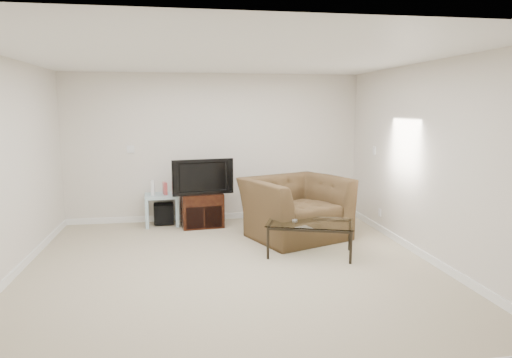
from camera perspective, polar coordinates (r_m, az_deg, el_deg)
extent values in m
plane|color=tan|center=(5.65, -3.11, -11.07)|extent=(5.00, 5.00, 0.00)
plane|color=white|center=(5.34, -3.35, 15.01)|extent=(5.00, 5.00, 0.00)
cube|color=silver|center=(7.83, -5.15, 3.90)|extent=(5.00, 0.02, 2.50)
cube|color=silver|center=(5.67, -29.21, 0.88)|extent=(0.02, 5.00, 2.50)
cube|color=silver|center=(6.14, 20.67, 1.97)|extent=(0.02, 5.00, 2.50)
cube|color=white|center=(7.85, -15.41, 3.62)|extent=(0.12, 0.02, 0.12)
cube|color=white|center=(7.56, 14.57, 3.46)|extent=(0.02, 0.09, 0.13)
cube|color=white|center=(7.43, 15.22, -4.07)|extent=(0.02, 0.08, 0.12)
cube|color=black|center=(7.45, -6.75, -2.52)|extent=(0.35, 0.27, 0.05)
imported|color=black|center=(7.40, -6.82, 0.36)|extent=(0.94, 0.35, 0.57)
cube|color=black|center=(7.80, -11.46, -4.23)|extent=(0.34, 0.34, 0.32)
cube|color=white|center=(7.66, -12.75, -1.09)|extent=(0.06, 0.17, 0.23)
cube|color=#CC4C4C|center=(7.67, -11.31, -1.16)|extent=(0.09, 0.16, 0.20)
imported|color=#4F2E20|center=(6.82, 4.98, -2.33)|extent=(1.62, 1.34, 1.21)
cube|color=#B2B2B7|center=(6.14, 4.35, -5.07)|extent=(0.17, 0.14, 0.02)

